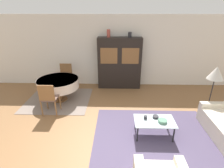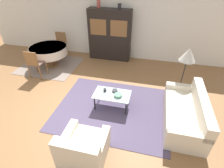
% 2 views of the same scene
% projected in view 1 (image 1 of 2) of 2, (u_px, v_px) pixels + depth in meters
% --- Properties ---
extents(ground_plane, '(14.00, 14.00, 0.00)m').
position_uv_depth(ground_plane, '(101.00, 147.00, 3.93)').
color(ground_plane, brown).
extents(wall_back, '(10.00, 0.06, 2.70)m').
position_uv_depth(wall_back, '(108.00, 52.00, 6.73)').
color(wall_back, silver).
rests_on(wall_back, ground_plane).
extents(area_rug, '(2.95, 2.39, 0.01)m').
position_uv_depth(area_rug, '(155.00, 137.00, 4.24)').
color(area_rug, '#4C425B').
rests_on(area_rug, ground_plane).
extents(dining_rug, '(2.09, 1.84, 0.01)m').
position_uv_depth(dining_rug, '(59.00, 100.00, 5.96)').
color(dining_rug, gray).
rests_on(dining_rug, ground_plane).
extents(coffee_table, '(0.95, 0.56, 0.42)m').
position_uv_depth(coffee_table, '(154.00, 122.00, 4.14)').
color(coffee_table, black).
rests_on(coffee_table, area_rug).
extents(display_cabinet, '(1.62, 0.44, 1.93)m').
position_uv_depth(display_cabinet, '(119.00, 63.00, 6.63)').
color(display_cabinet, black).
rests_on(display_cabinet, ground_plane).
extents(dining_table, '(1.34, 1.34, 0.75)m').
position_uv_depth(dining_table, '(58.00, 83.00, 5.74)').
color(dining_table, brown).
rests_on(dining_table, dining_rug).
extents(dining_chair_near, '(0.44, 0.44, 0.97)m').
position_uv_depth(dining_chair_near, '(49.00, 97.00, 4.94)').
color(dining_chair_near, brown).
rests_on(dining_chair_near, dining_rug).
extents(dining_chair_far, '(0.44, 0.44, 0.97)m').
position_uv_depth(dining_chair_far, '(66.00, 75.00, 6.56)').
color(dining_chair_far, brown).
rests_on(dining_chair_far, dining_rug).
extents(floor_lamp, '(0.43, 0.43, 1.44)m').
position_uv_depth(floor_lamp, '(216.00, 74.00, 4.76)').
color(floor_lamp, black).
rests_on(floor_lamp, ground_plane).
extents(cup, '(0.08, 0.08, 0.09)m').
position_uv_depth(cup, '(145.00, 117.00, 4.18)').
color(cup, '#232328').
rests_on(cup, coffee_table).
extents(bowl, '(0.21, 0.21, 0.06)m').
position_uv_depth(bowl, '(163.00, 121.00, 4.06)').
color(bowl, '#4C7A60').
rests_on(bowl, coffee_table).
extents(bowl_small, '(0.14, 0.14, 0.05)m').
position_uv_depth(bowl_small, '(156.00, 117.00, 4.23)').
color(bowl_small, '#232328').
rests_on(bowl_small, coffee_table).
extents(vase_tall, '(0.12, 0.12, 0.27)m').
position_uv_depth(vase_tall, '(109.00, 33.00, 6.20)').
color(vase_tall, '#9E4238').
rests_on(vase_tall, display_cabinet).
extents(vase_short, '(0.12, 0.12, 0.18)m').
position_uv_depth(vase_short, '(130.00, 35.00, 6.20)').
color(vase_short, '#232328').
rests_on(vase_short, display_cabinet).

